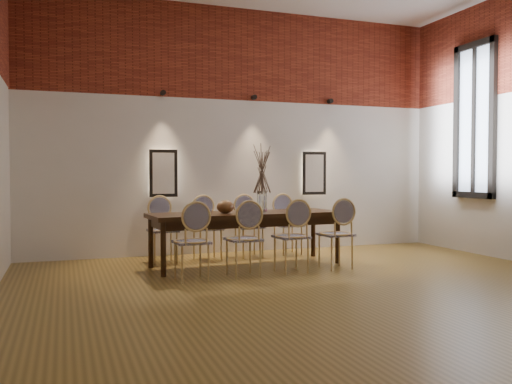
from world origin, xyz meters
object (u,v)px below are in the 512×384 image
object	(u,v)px
chair_far_b	(207,228)
chair_near_c	(291,237)
vase	(262,201)
chair_near_b	(243,239)
chair_far_d	(288,225)
bowl	(225,207)
dining_table	(246,239)
book	(250,210)
chair_near_a	(191,242)
chair_far_c	(249,227)
chair_far_a	(163,230)
chair_near_d	(336,234)

from	to	relation	value
chair_far_b	chair_near_c	bearing A→B (deg)	115.36
chair_far_b	vase	distance (m)	1.02
chair_near_b	chair_far_b	distance (m)	1.43
chair_far_d	chair_far_b	bearing A→B (deg)	0.00
bowl	chair_far_b	bearing A→B (deg)	94.23
vase	bowl	distance (m)	0.58
vase	chair_far_d	bearing A→B (deg)	46.49
dining_table	book	size ratio (longest dim) A/B	10.45
dining_table	chair_near_a	distance (m)	1.25
chair_near_c	chair_far_c	bearing A→B (deg)	90.00
chair_far_a	chair_far_b	size ratio (longest dim) A/B	1.00
bowl	chair_near_d	bearing A→B (deg)	-22.31
chair_far_b	bowl	bearing A→B (deg)	90.33
dining_table	bowl	world-z (taller)	bowl
vase	chair_far_c	bearing A→B (deg)	85.94
chair_near_b	chair_far_d	bearing A→B (deg)	46.53
chair_far_d	vase	distance (m)	1.14
chair_near_b	chair_far_c	bearing A→B (deg)	64.64
dining_table	chair_far_d	size ratio (longest dim) A/B	2.89
vase	chair_near_b	bearing A→B (deg)	-125.03
chair_near_d	chair_far_d	world-z (taller)	same
chair_near_a	chair_near_d	xyz separation A→B (m)	(2.03, 0.14, 0.00)
chair_near_d	chair_far_b	bearing A→B (deg)	133.47
chair_far_b	chair_far_d	distance (m)	1.36
chair_far_d	chair_near_a	bearing A→B (deg)	35.12
chair_near_b	book	size ratio (longest dim) A/B	3.62
chair_near_d	vase	bearing A→B (deg)	137.41
chair_near_c	chair_far_d	size ratio (longest dim) A/B	1.00
chair_far_a	chair_far_b	bearing A→B (deg)	-180.00
chair_far_c	vase	world-z (taller)	vase
chair_near_d	chair_far_d	size ratio (longest dim) A/B	1.00
chair_far_b	chair_near_b	bearing A→B (deg)	90.00
chair_far_b	chair_near_a	bearing A→B (deg)	64.64
dining_table	chair_near_a	size ratio (longest dim) A/B	2.89
chair_far_b	chair_far_c	distance (m)	0.68
chair_near_c	book	bearing A→B (deg)	103.83
chair_near_b	chair_near_c	world-z (taller)	same
chair_near_c	chair_far_d	distance (m)	1.59
chair_near_d	vase	xyz separation A→B (m)	(-0.83, 0.66, 0.43)
chair_far_b	book	bearing A→B (deg)	129.64
chair_near_b	chair_far_a	bearing A→B (deg)	115.36
chair_near_b	chair_far_a	xyz separation A→B (m)	(-0.78, 1.38, 0.00)
chair_near_b	chair_far_d	distance (m)	1.97
chair_far_d	book	distance (m)	1.10
chair_near_c	book	distance (m)	0.95
chair_near_a	book	world-z (taller)	chair_near_a
dining_table	chair_far_c	xyz separation A→B (m)	(0.29, 0.74, 0.09)
chair_near_c	chair_far_c	xyz separation A→B (m)	(-0.10, 1.43, 0.00)
chair_far_b	book	size ratio (longest dim) A/B	3.62
dining_table	chair_near_c	distance (m)	0.80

